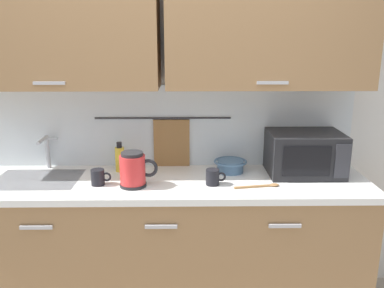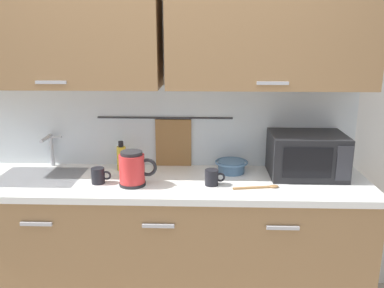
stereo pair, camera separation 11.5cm
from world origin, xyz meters
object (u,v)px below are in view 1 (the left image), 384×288
dish_soap_bottle (120,158)px  mug_near_sink (98,177)px  microwave (305,153)px  electric_kettle (133,170)px  mixing_bowl (230,165)px  wooden_spoon (262,186)px  mug_by_kettle (213,177)px

dish_soap_bottle → mug_near_sink: 0.27m
microwave → electric_kettle: microwave is taller
mug_near_sink → mixing_bowl: size_ratio=0.56×
electric_kettle → mixing_bowl: size_ratio=1.06×
electric_kettle → mug_near_sink: 0.22m
electric_kettle → microwave: bearing=11.2°
microwave → mug_near_sink: bearing=-171.6°
dish_soap_bottle → mug_near_sink: bearing=-109.9°
microwave → wooden_spoon: bearing=-142.6°
mug_near_sink → wooden_spoon: mug_near_sink is taller
wooden_spoon → mixing_bowl: bearing=120.3°
electric_kettle → mixing_bowl: 0.65m
dish_soap_bottle → mixing_bowl: 0.72m
dish_soap_bottle → mug_by_kettle: size_ratio=1.63×
electric_kettle → wooden_spoon: 0.76m
dish_soap_bottle → wooden_spoon: size_ratio=0.71×
dish_soap_bottle → wooden_spoon: (0.88, -0.30, -0.08)m
mixing_bowl → wooden_spoon: 0.32m
microwave → mixing_bowl: bearing=175.1°
electric_kettle → mug_by_kettle: size_ratio=1.89×
mug_near_sink → wooden_spoon: bearing=-2.8°
mug_near_sink → wooden_spoon: 0.97m
mug_near_sink → mug_by_kettle: (0.68, -0.01, 0.00)m
mug_by_kettle → wooden_spoon: bearing=-7.9°
electric_kettle → mug_near_sink: (-0.21, 0.02, -0.05)m
microwave → mixing_bowl: 0.48m
wooden_spoon → dish_soap_bottle: bearing=161.4°
dish_soap_bottle → wooden_spoon: dish_soap_bottle is taller
mixing_bowl → wooden_spoon: size_ratio=0.78×
microwave → electric_kettle: (-1.06, -0.21, -0.03)m
electric_kettle → mug_near_sink: size_ratio=1.89×
microwave → mug_by_kettle: microwave is taller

